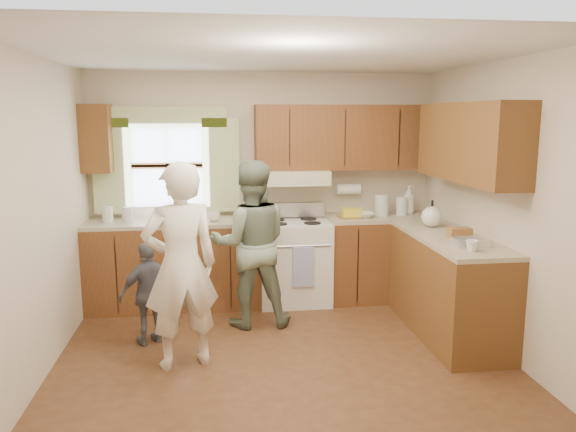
{
  "coord_description": "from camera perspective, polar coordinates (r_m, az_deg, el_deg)",
  "views": [
    {
      "loc": [
        -0.54,
        -4.49,
        2.03
      ],
      "look_at": [
        0.1,
        0.4,
        1.15
      ],
      "focal_mm": 35.0,
      "sensor_mm": 36.0,
      "label": 1
    }
  ],
  "objects": [
    {
      "name": "room",
      "position": [
        4.59,
        -0.59,
        0.33
      ],
      "size": [
        3.8,
        3.8,
        3.8
      ],
      "color": "#492716",
      "rests_on": "ground"
    },
    {
      "name": "kitchen_fixtures",
      "position": [
        5.81,
        4.18,
        -1.74
      ],
      "size": [
        3.8,
        2.25,
        2.15
      ],
      "color": "#43210E",
      "rests_on": "ground"
    },
    {
      "name": "stove",
      "position": [
        6.19,
        0.6,
        -4.52
      ],
      "size": [
        0.76,
        0.67,
        1.07
      ],
      "color": "silver",
      "rests_on": "ground"
    },
    {
      "name": "woman_left",
      "position": [
        4.6,
        -10.84,
        -5.03
      ],
      "size": [
        0.71,
        0.56,
        1.69
      ],
      "primitive_type": "imported",
      "rotation": [
        0.0,
        0.0,
        3.43
      ],
      "color": "white",
      "rests_on": "ground"
    },
    {
      "name": "woman_right",
      "position": [
        5.44,
        -3.81,
        -2.86
      ],
      "size": [
        0.79,
        0.62,
        1.62
      ],
      "primitive_type": "imported",
      "rotation": [
        0.0,
        0.0,
        3.15
      ],
      "color": "#2D4930",
      "rests_on": "ground"
    },
    {
      "name": "child",
      "position": [
        5.22,
        -13.91,
        -7.62
      ],
      "size": [
        0.59,
        0.46,
        0.93
      ],
      "primitive_type": "imported",
      "rotation": [
        0.0,
        0.0,
        3.62
      ],
      "color": "slate",
      "rests_on": "ground"
    }
  ]
}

